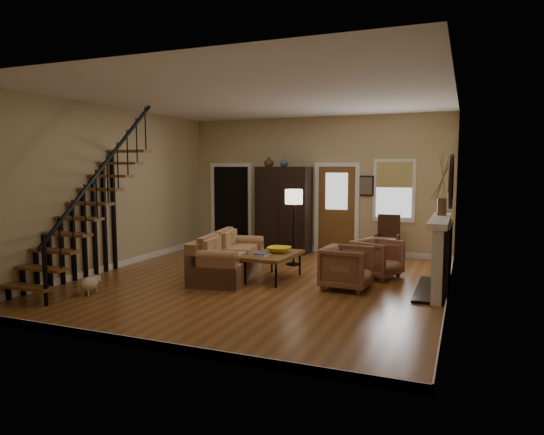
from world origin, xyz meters
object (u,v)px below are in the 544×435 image
at_px(armoire, 284,210).
at_px(sofa, 228,257).
at_px(floor_lamp, 294,228).
at_px(armchair_right, 377,258).
at_px(coffee_table, 274,267).
at_px(side_chair, 387,238).
at_px(armchair_left, 347,268).

height_order(armoire, sofa, armoire).
relative_size(armoire, sofa, 1.01).
xyz_separation_m(armoire, floor_lamp, (0.78, -1.46, -0.24)).
bearing_deg(armoire, armchair_right, -36.47).
xyz_separation_m(coffee_table, side_chair, (1.67, 2.66, 0.26)).
xyz_separation_m(armoire, side_chair, (2.55, -0.20, -0.54)).
bearing_deg(sofa, armchair_left, -9.55).
bearing_deg(floor_lamp, coffee_table, -85.81).
xyz_separation_m(armoire, sofa, (0.01, -3.03, -0.66)).
distance_m(armchair_right, floor_lamp, 1.97).
height_order(armoire, side_chair, armoire).
relative_size(armchair_left, floor_lamp, 0.50).
bearing_deg(floor_lamp, sofa, -115.93).
relative_size(sofa, armchair_left, 2.58).
bearing_deg(coffee_table, sofa, -169.08).
bearing_deg(sofa, side_chair, 38.63).
distance_m(armchair_left, floor_lamp, 2.23).
relative_size(coffee_table, armchair_right, 1.61).
height_order(armchair_left, side_chair, side_chair).
relative_size(coffee_table, armchair_left, 1.58).
distance_m(armchair_left, side_chair, 2.85).
bearing_deg(coffee_table, armchair_right, 27.68).
relative_size(armoire, floor_lamp, 1.29).
height_order(armoire, armchair_right, armoire).
distance_m(sofa, armchair_left, 2.29).
relative_size(sofa, side_chair, 2.04).
bearing_deg(armchair_right, floor_lamp, 96.77).
distance_m(coffee_table, armchair_right, 1.98).
bearing_deg(armchair_right, side_chair, 24.10).
xyz_separation_m(coffee_table, armchair_right, (1.75, 0.92, 0.12)).
height_order(sofa, side_chair, side_chair).
height_order(sofa, floor_lamp, floor_lamp).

